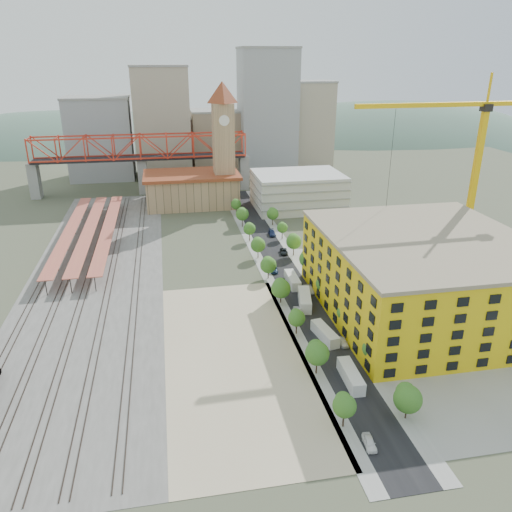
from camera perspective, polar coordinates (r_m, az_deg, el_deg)
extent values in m
plane|color=#474C38|center=(130.74, -2.67, -3.79)|extent=(400.00, 400.00, 0.00)
cube|color=#605E59|center=(147.20, -17.67, -1.81)|extent=(36.00, 165.00, 0.06)
cube|color=tan|center=(103.02, -2.42, -11.43)|extent=(28.00, 67.00, 0.06)
cube|color=black|center=(146.88, 2.70, -0.79)|extent=(12.00, 170.00, 0.06)
cube|color=gray|center=(145.80, 0.60, -0.95)|extent=(3.00, 170.00, 0.04)
cube|color=gray|center=(148.16, 4.78, -0.65)|extent=(3.00, 170.00, 0.04)
cube|color=gray|center=(127.42, 19.26, -5.80)|extent=(50.00, 90.00, 0.06)
cube|color=#382B23|center=(149.92, -23.25, -2.12)|extent=(0.12, 160.00, 0.18)
cube|color=#382B23|center=(149.58, -22.71, -2.08)|extent=(0.12, 160.00, 0.18)
cube|color=#382B23|center=(148.62, -21.00, -1.98)|extent=(0.12, 160.00, 0.18)
cube|color=#382B23|center=(148.34, -20.46, -1.94)|extent=(0.12, 160.00, 0.18)
cube|color=#382B23|center=(147.56, -18.72, -1.83)|extent=(0.12, 160.00, 0.18)
cube|color=#382B23|center=(147.34, -18.17, -1.80)|extent=(0.12, 160.00, 0.18)
cube|color=#382B23|center=(146.73, -16.41, -1.69)|extent=(0.12, 160.00, 0.18)
cube|color=#382B23|center=(146.57, -15.85, -1.65)|extent=(0.12, 160.00, 0.18)
cube|color=#382B23|center=(146.08, -13.68, -1.51)|extent=(0.12, 160.00, 0.18)
cube|color=#382B23|center=(145.98, -13.12, -1.47)|extent=(0.12, 160.00, 0.18)
cube|color=#B14D44|center=(173.07, -20.48, 2.77)|extent=(4.00, 80.00, 0.25)
cylinder|color=black|center=(173.69, -20.39, 2.14)|extent=(0.24, 0.24, 4.00)
cube|color=#B14D44|center=(172.08, -18.52, 2.92)|extent=(4.00, 80.00, 0.25)
cylinder|color=black|center=(172.70, -18.44, 2.29)|extent=(0.24, 0.24, 4.00)
cube|color=#B14D44|center=(171.29, -16.54, 3.07)|extent=(4.00, 80.00, 0.25)
cylinder|color=black|center=(171.92, -16.47, 2.44)|extent=(0.24, 0.24, 4.00)
cube|color=tan|center=(205.45, -7.31, 7.44)|extent=(36.00, 22.00, 12.00)
cube|color=brown|center=(203.95, -7.40, 9.21)|extent=(38.00, 24.00, 1.20)
cube|color=tan|center=(201.60, -3.71, 11.37)|extent=(8.00, 8.00, 40.00)
pyramid|color=brown|center=(198.44, -3.91, 19.35)|extent=(12.00, 12.00, 8.00)
cylinder|color=white|center=(195.49, -3.66, 15.20)|extent=(4.00, 0.30, 4.00)
cube|color=silver|center=(200.06, 4.79, 7.45)|extent=(34.00, 26.00, 14.00)
cube|color=gray|center=(233.67, -23.97, 7.87)|extent=(4.00, 6.00, 15.00)
cube|color=gray|center=(229.97, -1.40, 9.54)|extent=(4.00, 6.00, 15.00)
cube|color=gray|center=(227.42, -12.80, 8.87)|extent=(4.00, 6.00, 15.00)
cube|color=black|center=(225.83, -12.97, 10.84)|extent=(90.00, 9.00, 1.00)
cube|color=gold|center=(122.26, 18.55, -2.23)|extent=(44.00, 50.00, 18.00)
cube|color=gray|center=(118.92, 19.09, 1.91)|extent=(44.60, 50.60, 0.80)
cube|color=#9EA0A3|center=(261.26, -17.31, 12.64)|extent=(30.00, 25.00, 38.00)
cube|color=#B2A58C|center=(253.71, -10.66, 14.59)|extent=(26.00, 22.00, 52.00)
cube|color=gray|center=(271.47, -4.69, 12.99)|extent=(24.00, 24.00, 30.00)
cube|color=#9EA0A3|center=(263.71, 1.31, 16.08)|extent=(28.00, 22.00, 60.00)
cube|color=#B2A58C|center=(275.26, 6.13, 14.53)|extent=(22.00, 20.00, 44.00)
cube|color=brown|center=(280.59, -7.81, 12.74)|extent=(20.00, 20.00, 26.00)
ellipsoid|color=#4C6B59|center=(402.12, -19.20, 2.57)|extent=(396.00, 216.00, 180.00)
ellipsoid|color=#4C6B59|center=(408.86, -1.98, 0.54)|extent=(484.00, 264.00, 220.00)
ellipsoid|color=#4C6B59|center=(434.55, 13.87, 4.28)|extent=(418.00, 228.00, 190.00)
cube|color=yellow|center=(151.68, 23.49, 6.72)|extent=(1.53, 1.53, 43.17)
cube|color=black|center=(148.12, 24.83, 15.14)|extent=(2.40, 2.40, 1.92)
cube|color=yellow|center=(138.16, 18.54, 16.04)|extent=(36.47, 2.09, 1.15)
cube|color=yellow|center=(151.49, 26.71, 15.32)|extent=(11.54, 1.45, 1.15)
cube|color=yellow|center=(147.80, 25.14, 16.97)|extent=(0.48, 0.48, 7.67)
cube|color=silver|center=(96.92, 10.78, -13.34)|extent=(2.80, 9.56, 2.60)
cube|color=silver|center=(109.17, 7.88, -8.80)|extent=(3.92, 9.43, 2.51)
cube|color=silver|center=(122.48, 5.58, -5.00)|extent=(4.84, 10.67, 2.83)
cube|color=silver|center=(132.88, 4.19, -2.77)|extent=(2.67, 9.53, 2.60)
imported|color=white|center=(84.64, 12.83, -20.09)|extent=(2.02, 4.22, 1.39)
imported|color=#AEAEB3|center=(117.97, 4.79, -6.44)|extent=(2.21, 4.87, 1.55)
imported|color=black|center=(131.48, 3.03, -3.31)|extent=(2.64, 5.13, 1.38)
imported|color=navy|center=(140.69, 2.06, -1.53)|extent=(2.74, 5.22, 1.44)
imported|color=white|center=(107.89, 9.91, -9.70)|extent=(1.65, 3.95, 1.34)
imported|color=#9E9EA3|center=(129.29, 6.05, -3.83)|extent=(1.82, 4.66, 1.51)
imported|color=black|center=(153.68, 3.20, 0.50)|extent=(2.81, 5.01, 1.32)
imported|color=#1A264C|center=(169.41, 1.84, 2.63)|extent=(2.51, 5.43, 1.54)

